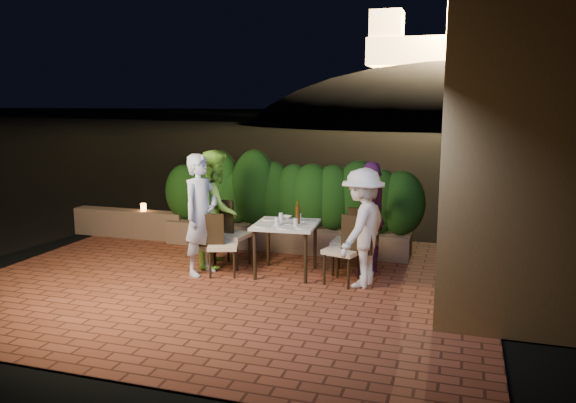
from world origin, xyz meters
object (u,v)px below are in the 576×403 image
at_px(chair_left_front, 223,245).
at_px(chair_right_front, 343,249).
at_px(bowl, 286,217).
at_px(chair_left_back, 232,234).
at_px(diner_purple, 371,218).
at_px(parapet_lamp, 143,207).
at_px(diner_green, 216,208).
at_px(diner_white, 362,228).
at_px(diner_blue, 201,215).
at_px(beer_bottle, 298,212).
at_px(chair_right_back, 349,241).
at_px(dining_table, 286,249).

height_order(chair_left_front, chair_right_front, chair_right_front).
distance_m(bowl, chair_right_front, 1.13).
xyz_separation_m(chair_left_back, diner_purple, (2.05, 0.25, 0.32)).
xyz_separation_m(chair_right_front, parapet_lamp, (-4.02, 1.49, 0.09)).
distance_m(diner_green, diner_white, 2.32).
distance_m(chair_left_back, diner_purple, 2.09).
height_order(bowl, diner_blue, diner_blue).
bearing_deg(chair_left_back, beer_bottle, 1.80).
height_order(beer_bottle, bowl, beer_bottle).
height_order(chair_left_back, chair_right_back, chair_left_back).
bearing_deg(beer_bottle, dining_table, -170.54).
bearing_deg(beer_bottle, parapet_lamp, 158.73).
distance_m(beer_bottle, diner_purple, 1.06).
distance_m(bowl, parapet_lamp, 3.21).
bearing_deg(dining_table, beer_bottle, 9.46).
relative_size(bowl, diner_purple, 0.10).
height_order(dining_table, chair_left_back, chair_left_back).
bearing_deg(bowl, chair_left_back, -167.57).
height_order(chair_left_front, diner_green, diner_green).
height_order(dining_table, chair_right_front, chair_right_front).
distance_m(dining_table, diner_white, 1.23).
height_order(beer_bottle, diner_purple, diner_purple).
height_order(chair_right_front, parapet_lamp, chair_right_front).
xyz_separation_m(chair_right_front, diner_green, (-2.03, 0.33, 0.39)).
height_order(diner_blue, diner_purple, diner_blue).
distance_m(chair_left_front, diner_white, 2.02).
distance_m(diner_blue, parapet_lamp, 2.61).
bearing_deg(chair_right_front, chair_left_front, 20.91).
bearing_deg(chair_right_front, diner_blue, 21.06).
xyz_separation_m(diner_blue, diner_white, (2.30, 0.16, -0.07)).
xyz_separation_m(chair_right_back, diner_purple, (0.30, 0.10, 0.33)).
height_order(diner_white, diner_purple, diner_purple).
xyz_separation_m(bowl, chair_right_back, (0.96, -0.02, -0.28)).
relative_size(beer_bottle, chair_left_front, 0.37).
xyz_separation_m(dining_table, chair_right_back, (0.85, 0.30, 0.11)).
xyz_separation_m(diner_purple, parapet_lamp, (-4.30, 0.93, -0.25)).
distance_m(bowl, chair_left_back, 0.86).
relative_size(bowl, chair_left_front, 0.18).
bearing_deg(beer_bottle, diner_blue, -164.40).
relative_size(chair_right_back, diner_green, 0.56).
bearing_deg(dining_table, chair_right_back, 19.07).
bearing_deg(diner_green, diner_white, -114.92).
height_order(dining_table, diner_blue, diner_blue).
xyz_separation_m(chair_right_back, diner_blue, (-2.02, -0.64, 0.38)).
relative_size(beer_bottle, chair_left_back, 0.33).
distance_m(chair_right_front, diner_green, 2.09).
bearing_deg(parapet_lamp, chair_right_back, -14.34).
xyz_separation_m(diner_green, diner_purple, (2.31, 0.24, -0.06)).
relative_size(bowl, chair_left_back, 0.16).
distance_m(chair_right_back, diner_purple, 0.46).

